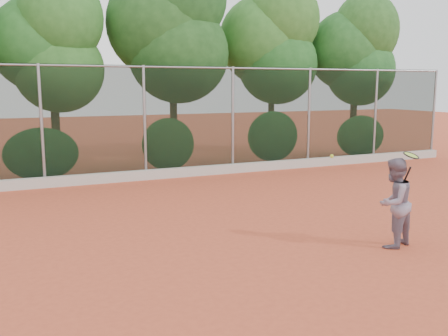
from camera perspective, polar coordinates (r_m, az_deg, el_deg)
name	(u,v)px	position (r m, az deg, el deg)	size (l,w,h in m)	color
ground	(246,242)	(9.46, 2.50, -8.40)	(80.00, 80.00, 0.00)	#C14B2D
concrete_curb	(148,175)	(15.65, -8.73, -0.77)	(24.00, 0.20, 0.30)	#B8B4AA
tennis_player	(394,203)	(9.48, 18.81, -3.79)	(0.79, 0.62, 1.63)	slate
chainlink_fence	(145,119)	(15.62, -9.06, 5.52)	(24.09, 0.09, 3.50)	black
foliage_backdrop	(111,39)	(17.45, -12.82, 14.17)	(23.70, 3.63, 7.55)	#3C2B17
tennis_racket	(411,158)	(9.41, 20.56, 1.13)	(0.38, 0.37, 0.56)	black
tennis_ball_in_flight	(332,156)	(8.55, 12.22, 1.33)	(0.06, 0.06, 0.06)	#BCD22F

